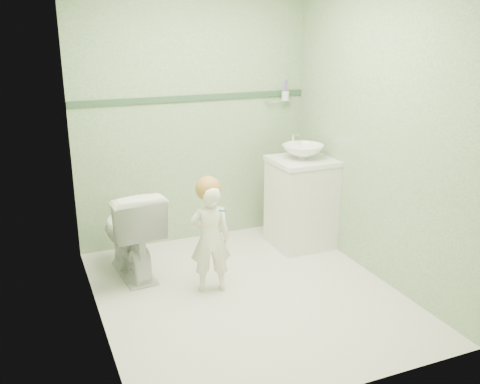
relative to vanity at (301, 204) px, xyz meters
name	(u,v)px	position (x,y,z in m)	size (l,w,h in m)	color
ground	(247,294)	(-0.84, -0.70, -0.40)	(2.50, 2.50, 0.00)	silver
room_shell	(248,141)	(-0.84, -0.70, 0.80)	(2.50, 2.54, 2.40)	#7FA877
trim_stripe	(193,98)	(-0.84, 0.54, 0.95)	(2.20, 0.02, 0.05)	#325138
vanity	(301,204)	(0.00, 0.00, 0.00)	(0.52, 0.50, 0.80)	silver
counter	(302,161)	(0.00, 0.00, 0.41)	(0.54, 0.52, 0.04)	white
basin	(303,152)	(0.00, 0.00, 0.49)	(0.37, 0.37, 0.13)	white
faucet	(293,139)	(0.00, 0.19, 0.57)	(0.03, 0.13, 0.18)	silver
cup_holder	(285,96)	(0.05, 0.48, 0.93)	(0.26, 0.07, 0.21)	silver
toilet	(131,232)	(-1.58, -0.01, -0.03)	(0.42, 0.74, 0.75)	white
toddler	(210,239)	(-1.08, -0.53, 0.03)	(0.31, 0.21, 0.86)	white
hair_cap	(208,189)	(-1.08, -0.50, 0.42)	(0.19, 0.19, 0.19)	#AA7533
teal_toothbrush	(222,210)	(-1.03, -0.67, 0.30)	(0.11, 0.14, 0.08)	#0F8280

